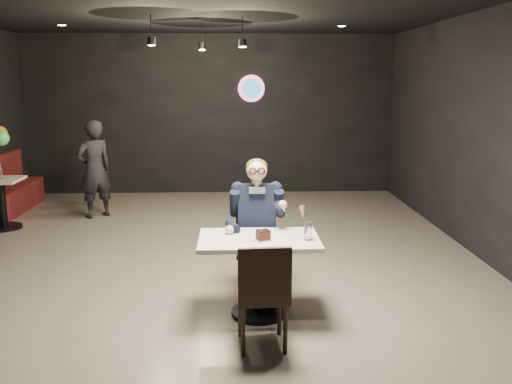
{
  "coord_description": "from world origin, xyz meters",
  "views": [
    {
      "loc": [
        0.5,
        -5.9,
        2.18
      ],
      "look_at": [
        0.7,
        -0.54,
        1.05
      ],
      "focal_mm": 38.0,
      "sensor_mm": 36.0,
      "label": 1
    }
  ],
  "objects_px": {
    "passerby": "(94,169)",
    "side_table": "(2,205)",
    "main_table": "(259,276)",
    "chair_far": "(257,250)",
    "sundae_glass": "(308,231)",
    "booth_bench": "(9,184)",
    "seated_man": "(257,225)",
    "chair_near": "(262,293)"
  },
  "relations": [
    {
      "from": "passerby",
      "to": "side_table",
      "type": "bearing_deg",
      "value": -9.58
    },
    {
      "from": "main_table",
      "to": "passerby",
      "type": "bearing_deg",
      "value": 122.87
    },
    {
      "from": "side_table",
      "to": "passerby",
      "type": "height_order",
      "value": "passerby"
    },
    {
      "from": "chair_far",
      "to": "passerby",
      "type": "bearing_deg",
      "value": 127.09
    },
    {
      "from": "chair_far",
      "to": "sundae_glass",
      "type": "distance_m",
      "value": 0.85
    },
    {
      "from": "sundae_glass",
      "to": "main_table",
      "type": "bearing_deg",
      "value": 170.07
    },
    {
      "from": "passerby",
      "to": "main_table",
      "type": "bearing_deg",
      "value": 85.1
    },
    {
      "from": "booth_bench",
      "to": "side_table",
      "type": "bearing_deg",
      "value": -73.3
    },
    {
      "from": "seated_man",
      "to": "booth_bench",
      "type": "distance_m",
      "value": 5.34
    },
    {
      "from": "chair_far",
      "to": "seated_man",
      "type": "height_order",
      "value": "seated_man"
    },
    {
      "from": "main_table",
      "to": "passerby",
      "type": "xyz_separation_m",
      "value": [
        -2.44,
        3.78,
        0.4
      ]
    },
    {
      "from": "chair_near",
      "to": "passerby",
      "type": "distance_m",
      "value": 5.03
    },
    {
      "from": "sundae_glass",
      "to": "passerby",
      "type": "relative_size",
      "value": 0.11
    },
    {
      "from": "passerby",
      "to": "chair_far",
      "type": "bearing_deg",
      "value": 89.33
    },
    {
      "from": "chair_near",
      "to": "seated_man",
      "type": "height_order",
      "value": "seated_man"
    },
    {
      "from": "chair_near",
      "to": "passerby",
      "type": "bearing_deg",
      "value": 115.74
    },
    {
      "from": "main_table",
      "to": "passerby",
      "type": "height_order",
      "value": "passerby"
    },
    {
      "from": "chair_far",
      "to": "chair_near",
      "type": "xyz_separation_m",
      "value": [
        0.0,
        -1.15,
        0.0
      ]
    },
    {
      "from": "booth_bench",
      "to": "side_table",
      "type": "relative_size",
      "value": 2.61
    },
    {
      "from": "chair_far",
      "to": "chair_near",
      "type": "relative_size",
      "value": 1.0
    },
    {
      "from": "sundae_glass",
      "to": "side_table",
      "type": "distance_m",
      "value": 5.23
    },
    {
      "from": "side_table",
      "to": "booth_bench",
      "type": "bearing_deg",
      "value": 106.7
    },
    {
      "from": "booth_bench",
      "to": "passerby",
      "type": "bearing_deg",
      "value": -13.16
    },
    {
      "from": "seated_man",
      "to": "main_table",
      "type": "bearing_deg",
      "value": -90.0
    },
    {
      "from": "main_table",
      "to": "chair_near",
      "type": "xyz_separation_m",
      "value": [
        0.0,
        -0.6,
        0.09
      ]
    },
    {
      "from": "seated_man",
      "to": "side_table",
      "type": "distance_m",
      "value": 4.49
    },
    {
      "from": "seated_man",
      "to": "booth_bench",
      "type": "relative_size",
      "value": 0.76
    },
    {
      "from": "chair_near",
      "to": "sundae_glass",
      "type": "bearing_deg",
      "value": 46.41
    },
    {
      "from": "chair_far",
      "to": "side_table",
      "type": "xyz_separation_m",
      "value": [
        -3.65,
        2.59,
        -0.1
      ]
    },
    {
      "from": "chair_far",
      "to": "sundae_glass",
      "type": "relative_size",
      "value": 5.46
    },
    {
      "from": "side_table",
      "to": "chair_near",
      "type": "bearing_deg",
      "value": -45.66
    },
    {
      "from": "seated_man",
      "to": "passerby",
      "type": "bearing_deg",
      "value": 127.09
    },
    {
      "from": "booth_bench",
      "to": "passerby",
      "type": "height_order",
      "value": "passerby"
    },
    {
      "from": "side_table",
      "to": "passerby",
      "type": "bearing_deg",
      "value": 28.19
    },
    {
      "from": "main_table",
      "to": "seated_man",
      "type": "relative_size",
      "value": 0.76
    },
    {
      "from": "sundae_glass",
      "to": "chair_near",
      "type": "bearing_deg",
      "value": -130.19
    },
    {
      "from": "chair_far",
      "to": "passerby",
      "type": "distance_m",
      "value": 4.07
    },
    {
      "from": "chair_near",
      "to": "seated_man",
      "type": "distance_m",
      "value": 1.18
    },
    {
      "from": "side_table",
      "to": "main_table",
      "type": "bearing_deg",
      "value": -40.65
    },
    {
      "from": "main_table",
      "to": "booth_bench",
      "type": "xyz_separation_m",
      "value": [
        -3.95,
        4.14,
        0.1
      ]
    },
    {
      "from": "chair_far",
      "to": "main_table",
      "type": "bearing_deg",
      "value": -90.0
    },
    {
      "from": "chair_far",
      "to": "seated_man",
      "type": "xyz_separation_m",
      "value": [
        0.0,
        0.0,
        0.26
      ]
    }
  ]
}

